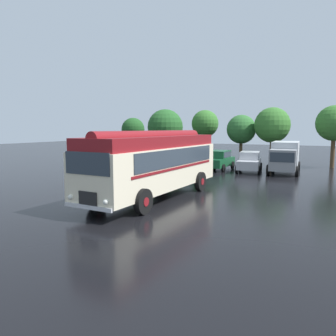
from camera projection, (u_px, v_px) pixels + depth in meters
name	position (u px, v px, depth m)	size (l,w,h in m)	color
ground_plane	(147.00, 196.00, 17.59)	(120.00, 120.00, 0.00)	black
vintage_bus	(155.00, 162.00, 16.87)	(3.19, 10.22, 3.49)	beige
car_near_left	(194.00, 158.00, 30.33)	(2.04, 4.24, 1.66)	#144C28
car_mid_left	(219.00, 160.00, 28.73)	(2.05, 4.25, 1.66)	#144C28
car_mid_right	(249.00, 161.00, 27.42)	(2.39, 4.39, 1.66)	#B7BABF
box_van	(285.00, 156.00, 26.82)	(2.55, 5.86, 2.50)	#B2B7BC
tree_far_left	(133.00, 130.00, 40.50)	(2.85, 2.85, 4.91)	#4C3823
tree_left_of_centre	(164.00, 127.00, 37.24)	(4.04, 4.04, 5.77)	#4C3823
tree_centre	(205.00, 123.00, 36.22)	(2.98, 2.98, 5.62)	#4C3823
tree_right_of_centre	(242.00, 129.00, 34.08)	(3.02, 3.02, 5.01)	#4C3823
tree_far_right	(273.00, 125.00, 31.91)	(3.44, 3.44, 5.64)	#4C3823
tree_extra_right	(334.00, 123.00, 29.41)	(3.22, 3.27, 5.68)	#4C3823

